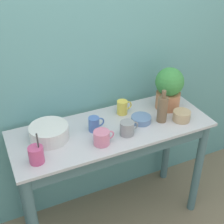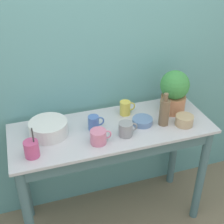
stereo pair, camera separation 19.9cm
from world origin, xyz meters
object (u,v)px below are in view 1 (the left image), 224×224
Objects in this scene: potted_plant at (169,88)px; mug_pink at (102,138)px; bowl_small_tan at (182,116)px; bottle_tall at (162,109)px; mug_yellow at (123,107)px; utensil_cup at (36,155)px; mug_blue at (94,124)px; bowl_wash_large at (49,132)px; bowl_small_blue at (141,119)px; mug_grey at (127,128)px.

potted_plant reaches higher than mug_pink.
bottle_tall is at bearing 159.28° from bowl_small_tan.
mug_yellow is 0.38m from mug_pink.
mug_blue is at bearing 20.45° from utensil_cup.
potted_plant is 1.27× the size of bowl_wash_large.
mug_yellow is 1.04× the size of mug_blue.
potted_plant is at bearing 18.40° from mug_pink.
bottle_tall is at bearing -19.63° from bowl_small_blue.
bowl_small_blue is at bearing -6.85° from mug_blue.
mug_blue is 0.90× the size of bowl_small_tan.
potted_plant is 1.03m from utensil_cup.
mug_yellow is at bearing 169.71° from potted_plant.
mug_grey is 0.41m from bowl_small_tan.
bowl_wash_large is at bearing 170.95° from bottle_tall.
bowl_small_blue is 0.28m from bowl_small_tan.
bowl_wash_large reaches higher than bowl_small_blue.
mug_pink reaches higher than bowl_small_tan.
utensil_cup is (-0.41, -0.15, 0.00)m from mug_blue.
bowl_wash_large is 1.80× the size of mug_pink.
mug_yellow reaches higher than mug_grey.
mug_yellow is at bearing 142.94° from bowl_small_tan.
mug_yellow is 0.94× the size of bowl_small_tan.
utensil_cup reaches higher than mug_yellow.
mug_yellow reaches higher than mug_blue.
potted_plant is 2.85× the size of mug_blue.
bowl_small_tan is at bearing -92.39° from potted_plant.
mug_yellow is at bearing 113.59° from bowl_small_blue.
bowl_small_blue is at bearing -66.41° from mug_yellow.
mug_blue reaches higher than bowl_small_blue.
mug_blue is at bearing -175.07° from potted_plant.
mug_yellow is (-0.33, 0.06, -0.11)m from potted_plant.
utensil_cup is at bearing -158.40° from mug_yellow.
bowl_small_blue is 1.14× the size of bowl_small_tan.
bowl_small_tan is at bearing 1.46° from mug_pink.
mug_pink is at bearing -161.73° from bowl_small_blue.
bottle_tall reaches higher than mug_yellow.
bowl_wash_large is at bearing 56.61° from utensil_cup.
bottle_tall is 0.87m from utensil_cup.
potted_plant reaches higher than utensil_cup.
bowl_wash_large is 0.55m from mug_yellow.
mug_blue is (-0.17, 0.13, 0.00)m from mug_grey.
mug_blue reaches higher than bowl_wash_large.
bottle_tall is 0.47m from mug_blue.
bowl_small_tan is at bearing -20.17° from bowl_small_blue.
bowl_small_blue is (-0.27, -0.09, -0.14)m from potted_plant.
bowl_small_blue is at bearing 159.83° from bowl_small_tan.
bowl_wash_large is 2.16× the size of mug_yellow.
mug_grey is 0.92× the size of bowl_small_blue.
mug_yellow is (-0.20, 0.20, -0.05)m from bottle_tall.
mug_grey reaches higher than mug_pink.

